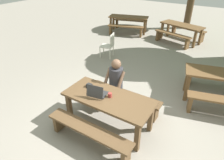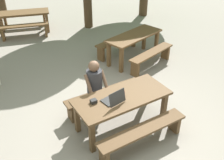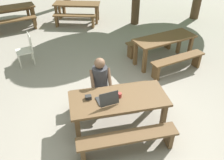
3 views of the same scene
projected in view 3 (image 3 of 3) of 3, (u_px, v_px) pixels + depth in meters
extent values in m
plane|color=gray|center=(118.00, 125.00, 4.75)|extent=(30.00, 30.00, 0.00)
cube|color=brown|center=(119.00, 99.00, 4.36)|extent=(1.84, 0.81, 0.05)
cube|color=brown|center=(78.00, 131.00, 4.17)|extent=(0.09, 0.09, 0.67)
cube|color=brown|center=(163.00, 117.00, 4.46)|extent=(0.09, 0.09, 0.67)
cube|color=brown|center=(75.00, 109.00, 4.66)|extent=(0.09, 0.09, 0.67)
cube|color=brown|center=(152.00, 98.00, 4.95)|extent=(0.09, 0.09, 0.67)
cube|color=brown|center=(128.00, 136.00, 3.98)|extent=(1.79, 0.30, 0.05)
cube|color=brown|center=(83.00, 153.00, 3.96)|extent=(0.08, 0.24, 0.38)
cube|color=brown|center=(169.00, 137.00, 4.25)|extent=(0.08, 0.24, 0.38)
cube|color=brown|center=(111.00, 90.00, 5.06)|extent=(1.79, 0.30, 0.05)
cube|color=brown|center=(76.00, 103.00, 5.04)|extent=(0.08, 0.24, 0.38)
cube|color=brown|center=(145.00, 93.00, 5.32)|extent=(0.08, 0.24, 0.38)
cube|color=#2D2D2D|center=(106.00, 100.00, 4.29)|extent=(0.39, 0.31, 0.02)
cube|color=#2D2D2D|center=(109.00, 99.00, 4.09)|extent=(0.36, 0.12, 0.25)
cube|color=black|center=(109.00, 99.00, 4.10)|extent=(0.33, 0.10, 0.23)
cube|color=black|center=(88.00, 97.00, 4.30)|extent=(0.11, 0.09, 0.07)
cylinder|color=#99332D|center=(120.00, 95.00, 4.34)|extent=(0.08, 0.08, 0.09)
cylinder|color=#333847|center=(98.00, 104.00, 4.97)|extent=(0.10, 0.10, 0.42)
cylinder|color=#333847|center=(106.00, 103.00, 5.00)|extent=(0.10, 0.10, 0.42)
cube|color=#333847|center=(101.00, 92.00, 4.91)|extent=(0.28, 0.28, 0.12)
cylinder|color=#333338|center=(100.00, 78.00, 4.82)|extent=(0.32, 0.32, 0.51)
cylinder|color=brown|center=(92.00, 81.00, 4.69)|extent=(0.07, 0.32, 0.41)
cylinder|color=brown|center=(110.00, 79.00, 4.76)|extent=(0.07, 0.32, 0.41)
sphere|color=brown|center=(100.00, 63.00, 4.61)|extent=(0.22, 0.22, 0.22)
cube|color=silver|center=(24.00, 51.00, 6.53)|extent=(0.54, 0.54, 0.02)
cube|color=silver|center=(30.00, 42.00, 6.47)|extent=(0.13, 0.43, 0.46)
cylinder|color=silver|center=(18.00, 56.00, 6.72)|extent=(0.04, 0.04, 0.40)
cylinder|color=silver|center=(20.00, 62.00, 6.44)|extent=(0.04, 0.04, 0.40)
cylinder|color=silver|center=(31.00, 53.00, 6.86)|extent=(0.04, 0.04, 0.40)
cylinder|color=silver|center=(34.00, 59.00, 6.58)|extent=(0.04, 0.04, 0.40)
cube|color=brown|center=(165.00, 38.00, 6.42)|extent=(1.89, 1.09, 0.05)
cube|color=brown|center=(145.00, 61.00, 6.18)|extent=(0.11, 0.11, 0.73)
cube|color=brown|center=(190.00, 48.00, 6.77)|extent=(0.11, 0.11, 0.73)
cube|color=brown|center=(135.00, 53.00, 6.52)|extent=(0.11, 0.11, 0.73)
cube|color=brown|center=(179.00, 42.00, 7.11)|extent=(0.11, 0.11, 0.73)
cube|color=brown|center=(178.00, 58.00, 6.13)|extent=(1.63, 0.69, 0.05)
cube|color=brown|center=(156.00, 72.00, 6.00)|extent=(0.14, 0.25, 0.42)
cube|color=brown|center=(197.00, 60.00, 6.53)|extent=(0.14, 0.25, 0.42)
cube|color=brown|center=(151.00, 40.00, 7.07)|extent=(1.63, 0.69, 0.05)
cube|color=brown|center=(130.00, 51.00, 6.94)|extent=(0.14, 0.25, 0.42)
cube|color=brown|center=(168.00, 42.00, 7.46)|extent=(0.14, 0.25, 0.42)
cube|color=brown|center=(77.00, 4.00, 9.14)|extent=(1.91, 1.15, 0.05)
cube|color=brown|center=(57.00, 14.00, 9.21)|extent=(0.11, 0.11, 0.69)
cube|color=brown|center=(96.00, 15.00, 9.12)|extent=(0.11, 0.11, 0.69)
cube|color=brown|center=(60.00, 11.00, 9.59)|extent=(0.11, 0.11, 0.69)
cube|color=brown|center=(98.00, 12.00, 9.50)|extent=(0.11, 0.11, 0.69)
cube|color=brown|center=(74.00, 16.00, 8.81)|extent=(1.64, 0.75, 0.05)
cube|color=brown|center=(57.00, 21.00, 8.99)|extent=(0.14, 0.25, 0.43)
cube|color=brown|center=(93.00, 22.00, 8.91)|extent=(0.14, 0.25, 0.43)
cube|color=brown|center=(80.00, 6.00, 9.79)|extent=(1.64, 0.75, 0.05)
cube|color=brown|center=(64.00, 11.00, 9.96)|extent=(0.14, 0.25, 0.43)
cube|color=brown|center=(97.00, 12.00, 9.88)|extent=(0.14, 0.25, 0.43)
cube|color=brown|center=(8.00, 8.00, 8.66)|extent=(1.97, 1.15, 0.05)
cube|color=brown|center=(34.00, 16.00, 9.03)|extent=(0.11, 0.11, 0.71)
cube|color=brown|center=(32.00, 13.00, 9.37)|extent=(0.11, 0.11, 0.71)
cube|color=brown|center=(13.00, 20.00, 8.41)|extent=(1.69, 0.74, 0.05)
cube|color=brown|center=(34.00, 23.00, 8.83)|extent=(0.14, 0.25, 0.42)
cube|color=brown|center=(8.00, 11.00, 9.25)|extent=(1.69, 0.74, 0.05)
cube|color=brown|center=(28.00, 14.00, 9.66)|extent=(0.14, 0.25, 0.42)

